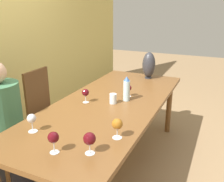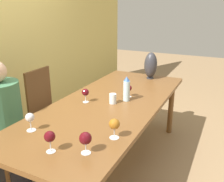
# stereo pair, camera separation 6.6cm
# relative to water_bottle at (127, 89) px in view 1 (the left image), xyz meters

# --- Properties ---
(ground_plane) EXTENTS (14.00, 14.00, 0.00)m
(ground_plane) POSITION_rel_water_bottle_xyz_m (-0.13, 0.14, -0.89)
(ground_plane) COLOR #937551
(dining_table) EXTENTS (2.39, 0.98, 0.77)m
(dining_table) POSITION_rel_water_bottle_xyz_m (-0.13, 0.14, -0.19)
(dining_table) COLOR brown
(dining_table) RESTS_ON ground_plane
(water_bottle) EXTENTS (0.07, 0.07, 0.25)m
(water_bottle) POSITION_rel_water_bottle_xyz_m (0.00, 0.00, 0.00)
(water_bottle) COLOR #ADCCD6
(water_bottle) RESTS_ON dining_table
(water_tumbler) EXTENTS (0.07, 0.07, 0.10)m
(water_tumbler) POSITION_rel_water_bottle_xyz_m (-0.13, 0.09, -0.07)
(water_tumbler) COLOR silver
(water_tumbler) RESTS_ON dining_table
(vase) EXTENTS (0.17, 0.17, 0.35)m
(vase) POSITION_rel_water_bottle_xyz_m (0.88, 0.03, 0.06)
(vase) COLOR #2D2D33
(vase) RESTS_ON dining_table
(wine_glass_0) EXTENTS (0.08, 0.08, 0.15)m
(wine_glass_0) POSITION_rel_water_bottle_xyz_m (-1.00, -0.13, -0.02)
(wine_glass_0) COLOR silver
(wine_glass_0) RESTS_ON dining_table
(wine_glass_1) EXTENTS (0.08, 0.08, 0.15)m
(wine_glass_1) POSITION_rel_water_bottle_xyz_m (-0.73, -0.22, -0.01)
(wine_glass_1) COLOR silver
(wine_glass_1) RESTS_ON dining_table
(wine_glass_2) EXTENTS (0.06, 0.06, 0.13)m
(wine_glass_2) POSITION_rel_water_bottle_xyz_m (0.12, 0.02, -0.03)
(wine_glass_2) COLOR silver
(wine_glass_2) RESTS_ON dining_table
(wine_glass_3) EXTENTS (0.07, 0.07, 0.15)m
(wine_glass_3) POSITION_rel_water_bottle_xyz_m (-0.92, 0.41, -0.02)
(wine_glass_3) COLOR silver
(wine_glass_3) RESTS_ON dining_table
(wine_glass_4) EXTENTS (0.07, 0.07, 0.14)m
(wine_glass_4) POSITION_rel_water_bottle_xyz_m (-0.22, 0.35, -0.02)
(wine_glass_4) COLOR silver
(wine_glass_4) RESTS_ON dining_table
(wine_glass_5) EXTENTS (0.08, 0.08, 0.15)m
(wine_glass_5) POSITION_rel_water_bottle_xyz_m (-1.08, 0.08, -0.01)
(wine_glass_5) COLOR silver
(wine_glass_5) RESTS_ON dining_table
(chair_far) EXTENTS (0.44, 0.44, 0.99)m
(chair_far) POSITION_rel_water_bottle_xyz_m (-0.07, 0.98, -0.37)
(chair_far) COLOR brown
(chair_far) RESTS_ON ground_plane
(person_near) EXTENTS (0.36, 0.36, 1.25)m
(person_near) POSITION_rel_water_bottle_xyz_m (-0.78, 0.89, -0.23)
(person_near) COLOR #2D2D38
(person_near) RESTS_ON ground_plane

